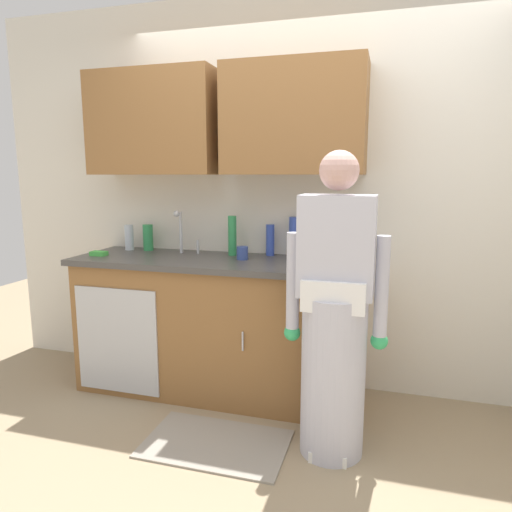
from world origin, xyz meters
name	(u,v)px	position (x,y,z in m)	size (l,w,h in m)	color
ground_plane	(268,459)	(0.00, 0.00, 0.00)	(9.00, 9.00, 0.00)	#998466
kitchen_wall_with_uppers	(286,178)	(-0.14, 0.99, 1.48)	(4.80, 0.44, 2.70)	silver
counter_cabinet	(217,328)	(-0.55, 0.70, 0.45)	(1.90, 0.62, 0.90)	brown
countertop	(216,262)	(-0.55, 0.70, 0.92)	(1.96, 0.66, 0.04)	#474442
sink	(178,259)	(-0.84, 0.71, 0.93)	(0.50, 0.36, 0.35)	#B7BABF
person_at_sink	(334,330)	(0.31, 0.18, 0.69)	(0.55, 0.34, 1.62)	white
floor_mat	(216,444)	(-0.32, 0.05, 0.01)	(0.80, 0.50, 0.01)	gray
bottle_water_short	(232,236)	(-0.49, 0.86, 1.08)	(0.06, 0.06, 0.28)	#2D8C4C
bottle_cleaner_spray	(148,237)	(-1.17, 0.89, 1.04)	(0.07, 0.07, 0.19)	#2D8C4C
bottle_dish_liquid	(270,240)	(-0.23, 0.93, 1.05)	(0.06, 0.06, 0.22)	#334CB2
bottle_soap	(129,237)	(-1.31, 0.87, 1.04)	(0.07, 0.07, 0.19)	silver
bottle_water_tall	(294,237)	(-0.06, 0.94, 1.08)	(0.08, 0.08, 0.27)	#334CB2
cup_by_sink	(242,253)	(-0.37, 0.73, 0.98)	(0.08, 0.08, 0.09)	#33478C
sponge	(99,253)	(-1.39, 0.59, 0.96)	(0.11, 0.07, 0.03)	#4CBF4C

